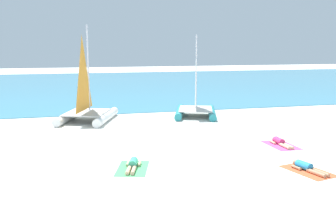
{
  "coord_description": "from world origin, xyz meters",
  "views": [
    {
      "loc": [
        -4.79,
        -13.06,
        4.49
      ],
      "look_at": [
        0.0,
        5.53,
        1.2
      ],
      "focal_mm": 41.43,
      "sensor_mm": 36.0,
      "label": 1
    }
  ],
  "objects_px": {
    "towel_middle": "(308,171)",
    "towel_right": "(281,145)",
    "sunbather_right": "(280,142)",
    "sailboat_white": "(87,107)",
    "sunbather_middle": "(307,167)",
    "sailboat_teal": "(196,104)",
    "sunbather_left": "(133,164)",
    "towel_left": "(133,168)"
  },
  "relations": [
    {
      "from": "sailboat_white",
      "to": "sunbather_right",
      "type": "height_order",
      "value": "sailboat_white"
    },
    {
      "from": "sailboat_teal",
      "to": "sunbather_middle",
      "type": "height_order",
      "value": "sailboat_teal"
    },
    {
      "from": "towel_left",
      "to": "sunbather_right",
      "type": "height_order",
      "value": "sunbather_right"
    },
    {
      "from": "towel_right",
      "to": "towel_left",
      "type": "bearing_deg",
      "value": -166.89
    },
    {
      "from": "sunbather_left",
      "to": "towel_right",
      "type": "relative_size",
      "value": 0.81
    },
    {
      "from": "sailboat_teal",
      "to": "sunbather_left",
      "type": "distance_m",
      "value": 11.18
    },
    {
      "from": "sailboat_white",
      "to": "towel_right",
      "type": "relative_size",
      "value": 3.01
    },
    {
      "from": "sunbather_left",
      "to": "sunbather_right",
      "type": "distance_m",
      "value": 7.3
    },
    {
      "from": "sailboat_teal",
      "to": "sailboat_white",
      "type": "bearing_deg",
      "value": -162.32
    },
    {
      "from": "sailboat_teal",
      "to": "sunbather_right",
      "type": "xyz_separation_m",
      "value": [
        1.43,
        -7.95,
        -0.64
      ]
    },
    {
      "from": "towel_left",
      "to": "sunbather_left",
      "type": "xyz_separation_m",
      "value": [
        0.02,
        0.06,
        0.13
      ]
    },
    {
      "from": "towel_right",
      "to": "sunbather_left",
      "type": "bearing_deg",
      "value": -167.35
    },
    {
      "from": "towel_right",
      "to": "towel_middle",
      "type": "bearing_deg",
      "value": -105.83
    },
    {
      "from": "towel_middle",
      "to": "sunbather_middle",
      "type": "distance_m",
      "value": 0.14
    },
    {
      "from": "sailboat_teal",
      "to": "sunbather_middle",
      "type": "xyz_separation_m",
      "value": [
        0.41,
        -11.52,
        -0.64
      ]
    },
    {
      "from": "sailboat_white",
      "to": "sunbather_right",
      "type": "xyz_separation_m",
      "value": [
        8.28,
        -8.09,
        -0.72
      ]
    },
    {
      "from": "sailboat_white",
      "to": "towel_middle",
      "type": "distance_m",
      "value": 13.82
    },
    {
      "from": "sailboat_white",
      "to": "sunbather_middle",
      "type": "height_order",
      "value": "sailboat_white"
    },
    {
      "from": "towel_left",
      "to": "sunbather_left",
      "type": "relative_size",
      "value": 1.23
    },
    {
      "from": "towel_left",
      "to": "towel_right",
      "type": "bearing_deg",
      "value": 13.11
    },
    {
      "from": "sailboat_teal",
      "to": "sunbather_left",
      "type": "relative_size",
      "value": 3.36
    },
    {
      "from": "towel_middle",
      "to": "sunbather_middle",
      "type": "relative_size",
      "value": 1.22
    },
    {
      "from": "sunbather_left",
      "to": "towel_right",
      "type": "height_order",
      "value": "sunbather_left"
    },
    {
      "from": "sunbather_left",
      "to": "sunbather_middle",
      "type": "height_order",
      "value": "same"
    },
    {
      "from": "towel_left",
      "to": "sunbather_right",
      "type": "bearing_deg",
      "value": 13.62
    },
    {
      "from": "towel_middle",
      "to": "towel_left",
      "type": "bearing_deg",
      "value": 162.62
    },
    {
      "from": "sunbather_left",
      "to": "towel_middle",
      "type": "height_order",
      "value": "sunbather_left"
    },
    {
      "from": "sailboat_teal",
      "to": "sunbather_middle",
      "type": "relative_size",
      "value": 3.33
    },
    {
      "from": "towel_middle",
      "to": "towel_right",
      "type": "bearing_deg",
      "value": 74.17
    },
    {
      "from": "sunbather_left",
      "to": "sailboat_white",
      "type": "bearing_deg",
      "value": 113.31
    },
    {
      "from": "towel_middle",
      "to": "towel_right",
      "type": "height_order",
      "value": "same"
    },
    {
      "from": "towel_middle",
      "to": "sunbather_left",
      "type": "bearing_deg",
      "value": 162.02
    },
    {
      "from": "sunbather_right",
      "to": "sailboat_teal",
      "type": "bearing_deg",
      "value": 100.1
    },
    {
      "from": "sailboat_teal",
      "to": "towel_middle",
      "type": "xyz_separation_m",
      "value": [
        0.42,
        -11.59,
        -0.77
      ]
    },
    {
      "from": "sunbather_middle",
      "to": "towel_left",
      "type": "bearing_deg",
      "value": 150.53
    },
    {
      "from": "sunbather_middle",
      "to": "towel_right",
      "type": "height_order",
      "value": "sunbather_middle"
    },
    {
      "from": "towel_left",
      "to": "towel_middle",
      "type": "bearing_deg",
      "value": -17.38
    },
    {
      "from": "sailboat_white",
      "to": "towel_right",
      "type": "bearing_deg",
      "value": -24.82
    },
    {
      "from": "towel_middle",
      "to": "sunbather_right",
      "type": "relative_size",
      "value": 1.22
    },
    {
      "from": "sailboat_white",
      "to": "sunbather_middle",
      "type": "bearing_deg",
      "value": -38.38
    },
    {
      "from": "sailboat_teal",
      "to": "towel_middle",
      "type": "height_order",
      "value": "sailboat_teal"
    },
    {
      "from": "sailboat_white",
      "to": "sailboat_teal",
      "type": "height_order",
      "value": "sailboat_white"
    }
  ]
}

